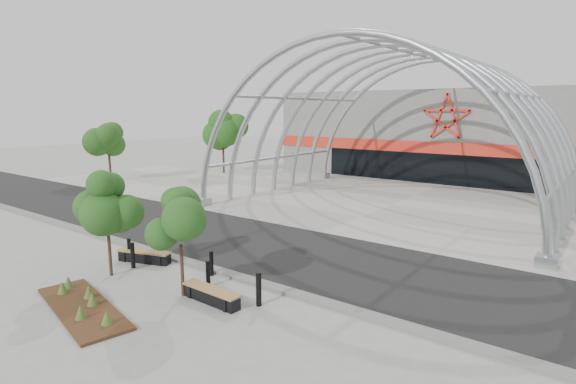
# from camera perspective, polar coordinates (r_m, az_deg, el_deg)

# --- Properties ---
(ground) EXTENTS (140.00, 140.00, 0.00)m
(ground) POSITION_cam_1_polar(r_m,az_deg,el_deg) (18.08, -7.72, -9.99)
(ground) COLOR gray
(ground) RESTS_ON ground
(road) EXTENTS (140.00, 7.00, 0.02)m
(road) POSITION_cam_1_polar(r_m,az_deg,el_deg) (20.57, -0.84, -7.32)
(road) COLOR black
(road) RESTS_ON ground
(forecourt) EXTENTS (60.00, 17.00, 0.04)m
(forecourt) POSITION_cam_1_polar(r_m,az_deg,el_deg) (30.66, 12.96, -1.63)
(forecourt) COLOR #9D998E
(forecourt) RESTS_ON ground
(kerb) EXTENTS (60.00, 0.50, 0.12)m
(kerb) POSITION_cam_1_polar(r_m,az_deg,el_deg) (17.89, -8.29, -10.02)
(kerb) COLOR #63635E
(kerb) RESTS_ON ground
(arena_building) EXTENTS (34.00, 15.24, 8.00)m
(arena_building) POSITION_cam_1_polar(r_m,az_deg,el_deg) (47.08, 22.13, 6.87)
(arena_building) COLOR slate
(arena_building) RESTS_ON ground
(vault_canopy) EXTENTS (20.80, 15.80, 20.36)m
(vault_canopy) POSITION_cam_1_polar(r_m,az_deg,el_deg) (30.66, 12.96, -1.63)
(vault_canopy) COLOR #A2A9AE
(vault_canopy) RESTS_ON ground
(planting_bed) EXTENTS (5.20, 2.61, 0.53)m
(planting_bed) POSITION_cam_1_polar(r_m,az_deg,el_deg) (16.22, -24.64, -12.86)
(planting_bed) COLOR #372113
(planting_bed) RESTS_ON ground
(street_tree_0) EXTENTS (1.70, 1.70, 3.87)m
(street_tree_0) POSITION_cam_1_polar(r_m,az_deg,el_deg) (18.08, -22.09, -1.50)
(street_tree_0) COLOR #2F2016
(street_tree_0) RESTS_ON ground
(street_tree_1) EXTENTS (1.49, 1.49, 3.52)m
(street_tree_1) POSITION_cam_1_polar(r_m,az_deg,el_deg) (15.40, -13.55, -3.96)
(street_tree_1) COLOR black
(street_tree_1) RESTS_ON ground
(bench_0) EXTENTS (2.39, 1.26, 0.49)m
(bench_0) POSITION_cam_1_polar(r_m,az_deg,el_deg) (19.83, -17.77, -7.82)
(bench_0) COLOR black
(bench_0) RESTS_ON ground
(bench_1) EXTENTS (2.35, 0.58, 0.49)m
(bench_1) POSITION_cam_1_polar(r_m,az_deg,el_deg) (15.38, -9.70, -12.84)
(bench_1) COLOR black
(bench_1) RESTS_ON ground
(bollard_0) EXTENTS (0.15, 0.15, 0.94)m
(bollard_0) POSITION_cam_1_polar(r_m,az_deg,el_deg) (20.22, -19.51, -6.88)
(bollard_0) COLOR black
(bollard_0) RESTS_ON ground
(bollard_1) EXTENTS (0.17, 0.17, 1.05)m
(bollard_1) POSITION_cam_1_polar(r_m,az_deg,el_deg) (19.20, -19.12, -7.61)
(bollard_1) COLOR black
(bollard_1) RESTS_ON ground
(bollard_2) EXTENTS (0.15, 0.15, 0.96)m
(bollard_2) POSITION_cam_1_polar(r_m,az_deg,el_deg) (17.63, -9.70, -8.93)
(bollard_2) COLOR black
(bollard_2) RESTS_ON ground
(bollard_3) EXTENTS (0.16, 0.16, 0.97)m
(bollard_3) POSITION_cam_1_polar(r_m,az_deg,el_deg) (16.56, -10.12, -10.22)
(bollard_3) COLOR black
(bollard_3) RESTS_ON ground
(bollard_4) EXTENTS (0.18, 0.18, 1.14)m
(bollard_4) POSITION_cam_1_polar(r_m,az_deg,el_deg) (14.85, -3.74, -12.21)
(bollard_4) COLOR black
(bollard_4) RESTS_ON ground
(bg_tree_0) EXTENTS (3.00, 3.00, 6.45)m
(bg_tree_0) POSITION_cam_1_polar(r_m,az_deg,el_deg) (45.27, -8.30, 8.24)
(bg_tree_0) COLOR black
(bg_tree_0) RESTS_ON ground
(bg_tree_2) EXTENTS (2.55, 2.55, 5.38)m
(bg_tree_2) POSITION_cam_1_polar(r_m,az_deg,el_deg) (42.23, -21.90, 6.39)
(bg_tree_2) COLOR #312215
(bg_tree_2) RESTS_ON ground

